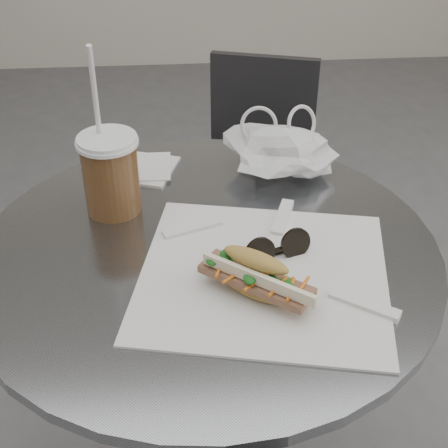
{
  "coord_description": "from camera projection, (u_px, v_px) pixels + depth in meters",
  "views": [
    {
      "loc": [
        -0.04,
        -0.61,
        1.35
      ],
      "look_at": [
        0.03,
        0.19,
        0.79
      ],
      "focal_mm": 50.0,
      "sensor_mm": 36.0,
      "label": 1
    }
  ],
  "objects": [
    {
      "name": "cafe_table",
      "position": [
        209.0,
        362.0,
        1.18
      ],
      "size": [
        0.76,
        0.76,
        0.74
      ],
      "color": "slate",
      "rests_on": "ground"
    },
    {
      "name": "drink_can",
      "position": [
        103.0,
        172.0,
        1.11
      ],
      "size": [
        0.06,
        0.06,
        0.11
      ],
      "color": "#579561",
      "rests_on": "cafe_table"
    },
    {
      "name": "iced_coffee",
      "position": [
        111.0,
        173.0,
        1.07
      ],
      "size": [
        0.11,
        0.11,
        0.31
      ],
      "color": "brown",
      "rests_on": "cafe_table"
    },
    {
      "name": "sandwich_paper",
      "position": [
        263.0,
        274.0,
        0.96
      ],
      "size": [
        0.44,
        0.42,
        0.0
      ],
      "primitive_type": "cube",
      "rotation": [
        0.0,
        0.0,
        -0.2
      ],
      "color": "white",
      "rests_on": "cafe_table"
    },
    {
      "name": "napkin_stack",
      "position": [
        143.0,
        168.0,
        1.22
      ],
      "size": [
        0.15,
        0.15,
        0.01
      ],
      "color": "white",
      "rests_on": "cafe_table"
    },
    {
      "name": "plastic_bag",
      "position": [
        280.0,
        153.0,
        1.18
      ],
      "size": [
        0.23,
        0.19,
        0.1
      ],
      "primitive_type": null,
      "rotation": [
        0.0,
        0.0,
        0.23
      ],
      "color": "silver",
      "rests_on": "cafe_table"
    },
    {
      "name": "chair_far",
      "position": [
        253.0,
        206.0,
        1.85
      ],
      "size": [
        0.4,
        0.43,
        0.74
      ],
      "rotation": [
        0.0,
        0.0,
        2.86
      ],
      "color": "#323234",
      "rests_on": "ground"
    },
    {
      "name": "banh_mi",
      "position": [
        256.0,
        276.0,
        0.9
      ],
      "size": [
        0.21,
        0.19,
        0.07
      ],
      "rotation": [
        0.0,
        0.0,
        -0.65
      ],
      "color": "#B88F45",
      "rests_on": "sandwich_paper"
    },
    {
      "name": "sunglasses",
      "position": [
        277.0,
        249.0,
        0.98
      ],
      "size": [
        0.11,
        0.06,
        0.05
      ],
      "rotation": [
        0.0,
        0.0,
        0.33
      ],
      "color": "black",
      "rests_on": "cafe_table"
    }
  ]
}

